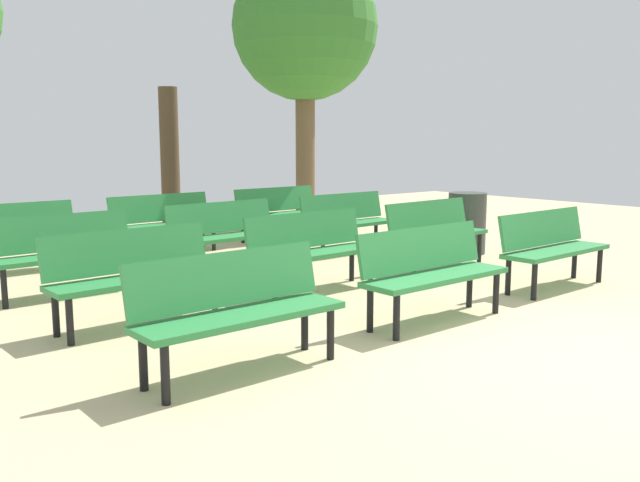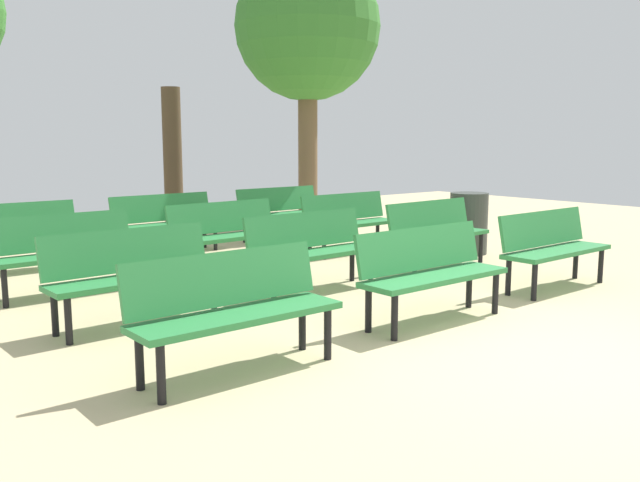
% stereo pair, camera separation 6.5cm
% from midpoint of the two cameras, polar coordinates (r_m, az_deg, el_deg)
% --- Properties ---
extents(ground_plane, '(24.00, 24.00, 0.00)m').
position_cam_midpoint_polar(ground_plane, '(5.65, 21.31, -9.40)').
color(ground_plane, '#CCB789').
extents(bench_r0_c0, '(1.61, 0.50, 0.87)m').
position_cam_midpoint_polar(bench_r0_c0, '(4.94, -7.47, -5.35)').
color(bench_r0_c0, '#2D8442').
rests_on(bench_r0_c0, ground_plane).
extents(bench_r0_c1, '(1.60, 0.50, 0.87)m').
position_cam_midpoint_polar(bench_r0_c1, '(6.34, 9.08, -2.27)').
color(bench_r0_c1, '#2D8442').
rests_on(bench_r0_c1, ground_plane).
extents(bench_r0_c2, '(1.61, 0.51, 0.87)m').
position_cam_midpoint_polar(bench_r0_c2, '(8.11, 18.78, -0.24)').
color(bench_r0_c2, '#2D8442').
rests_on(bench_r0_c2, ground_plane).
extents(bench_r1_c0, '(1.61, 0.53, 0.87)m').
position_cam_midpoint_polar(bench_r1_c0, '(6.37, -15.74, -2.44)').
color(bench_r1_c0, '#2D8442').
rests_on(bench_r1_c0, ground_plane).
extents(bench_r1_c1, '(1.61, 0.52, 0.87)m').
position_cam_midpoint_polar(bench_r1_c1, '(7.51, -0.98, -0.45)').
color(bench_r1_c1, '#2D8442').
rests_on(bench_r1_c1, ground_plane).
extents(bench_r1_c2, '(1.62, 0.57, 0.87)m').
position_cam_midpoint_polar(bench_r1_c2, '(9.07, 9.50, 1.01)').
color(bench_r1_c2, '#2D8442').
rests_on(bench_r1_c2, ground_plane).
extents(bench_r2_c0, '(1.61, 0.53, 0.87)m').
position_cam_midpoint_polar(bench_r2_c0, '(7.86, -21.14, -0.63)').
color(bench_r2_c0, '#2D8442').
rests_on(bench_r2_c0, ground_plane).
extents(bench_r2_c1, '(1.62, 0.56, 0.87)m').
position_cam_midpoint_polar(bench_r2_c1, '(8.86, -8.18, 0.86)').
color(bench_r2_c1, '#2D8442').
rests_on(bench_r2_c1, ground_plane).
extents(bench_r2_c2, '(1.61, 0.53, 0.87)m').
position_cam_midpoint_polar(bench_r2_c2, '(10.12, 2.16, 1.91)').
color(bench_r2_c2, '#2D8442').
rests_on(bench_r2_c2, ground_plane).
extents(bench_r3_c0, '(1.61, 0.51, 0.87)m').
position_cam_midpoint_polar(bench_r3_c0, '(9.44, -24.67, 0.62)').
color(bench_r3_c0, '#2D8442').
rests_on(bench_r3_c0, ground_plane).
extents(bench_r3_c1, '(1.62, 0.54, 0.87)m').
position_cam_midpoint_polar(bench_r3_c1, '(10.22, -13.25, 1.75)').
color(bench_r3_c1, '#2D8442').
rests_on(bench_r3_c1, ground_plane).
extents(bench_r3_c2, '(1.61, 0.51, 0.87)m').
position_cam_midpoint_polar(bench_r3_c2, '(11.41, -3.59, 2.67)').
color(bench_r3_c2, '#2D8442').
rests_on(bench_r3_c2, ground_plane).
extents(tree_0, '(0.36, 0.36, 2.68)m').
position_cam_midpoint_polar(tree_0, '(13.49, -12.75, 6.95)').
color(tree_0, '#4C3A28').
rests_on(tree_0, ground_plane).
extents(tree_2, '(2.75, 2.75, 5.15)m').
position_cam_midpoint_polar(tree_2, '(13.29, -1.43, 17.50)').
color(tree_2, brown).
rests_on(tree_2, ground_plane).
extents(trash_bin, '(0.56, 0.56, 0.90)m').
position_cam_midpoint_polar(trash_bin, '(10.23, 12.16, 1.50)').
color(trash_bin, '#383D38').
rests_on(trash_bin, ground_plane).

